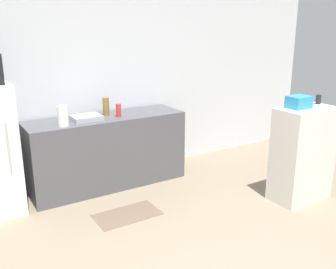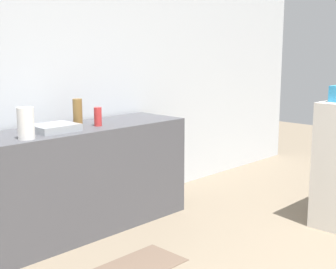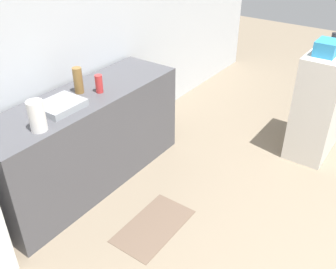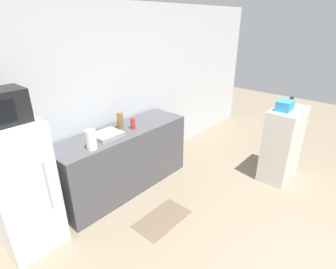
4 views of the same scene
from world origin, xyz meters
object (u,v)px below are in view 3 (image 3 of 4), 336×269
Objects in this scene: bottle_tall at (78,80)px; bottle_short at (99,84)px; basket at (327,48)px; jar at (334,38)px; paper_towel_roll at (37,116)px.

bottle_short is at bearing -52.35° from bottle_tall.
basket reaches higher than jar.
jar reaches higher than bottle_short.
bottle_short is 1.44× the size of jar.
basket is (1.69, -1.66, 0.16)m from bottle_tall.
bottle_short is at bearing 143.32° from jar.
jar is at bearing 5.08° from basket.
paper_towel_roll is (-2.73, 1.38, -0.14)m from jar.
basket reaches higher than bottle_short.
bottle_tall is at bearing 142.26° from jar.
paper_towel_roll reaches higher than bottle_short.
basket is at bearing -44.39° from bottle_tall.
paper_towel_roll is at bearing -158.82° from bottle_tall.
jar is (2.10, -1.62, 0.14)m from bottle_tall.
paper_towel_roll is (-0.75, -0.10, 0.04)m from bottle_short.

